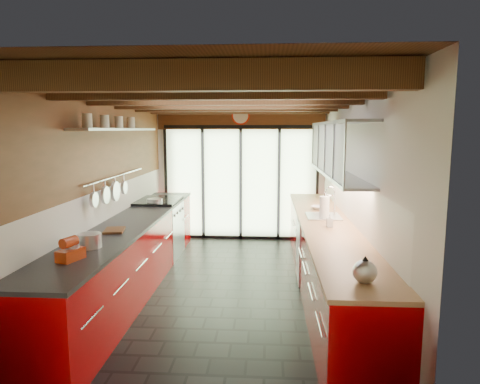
{
  "coord_description": "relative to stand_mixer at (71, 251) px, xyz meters",
  "views": [
    {
      "loc": [
        0.51,
        -5.37,
        2.1
      ],
      "look_at": [
        0.14,
        0.4,
        1.25
      ],
      "focal_mm": 32.0,
      "sensor_mm": 36.0,
      "label": 1
    }
  ],
  "objects": [
    {
      "name": "ceiling_beams",
      "position": [
        1.27,
        2.1,
        1.45
      ],
      "size": [
        3.14,
        5.06,
        4.9
      ],
      "color": "#593316",
      "rests_on": "ground"
    },
    {
      "name": "cutting_board",
      "position": [
        0.0,
        1.11,
        -0.07
      ],
      "size": [
        0.27,
        0.34,
        0.03
      ],
      "primitive_type": "cube",
      "rotation": [
        0.0,
        0.0,
        0.19
      ],
      "color": "brown",
      "rests_on": "left_counter"
    },
    {
      "name": "left_counter",
      "position": [
        -0.01,
        1.72,
        -0.55
      ],
      "size": [
        0.68,
        5.0,
        0.92
      ],
      "color": "#A80103",
      "rests_on": "ground"
    },
    {
      "name": "ground",
      "position": [
        1.27,
        1.72,
        -1.01
      ],
      "size": [
        5.5,
        5.5,
        0.0
      ],
      "primitive_type": "plane",
      "color": "black",
      "rests_on": "ground"
    },
    {
      "name": "sink_assembly",
      "position": [
        2.56,
        2.12,
        -0.05
      ],
      "size": [
        0.45,
        0.52,
        0.43
      ],
      "color": "silver",
      "rests_on": "right_counter"
    },
    {
      "name": "paper_towel",
      "position": [
        2.54,
        2.01,
        0.06
      ],
      "size": [
        0.14,
        0.14,
        0.35
      ],
      "color": "white",
      "rests_on": "right_counter"
    },
    {
      "name": "left_wall_fixtures",
      "position": [
        -0.2,
        1.86,
        0.87
      ],
      "size": [
        0.28,
        2.6,
        0.96
      ],
      "color": "silver",
      "rests_on": "ground"
    },
    {
      "name": "pot_small",
      "position": [
        0.0,
        2.91,
        -0.04
      ],
      "size": [
        0.32,
        0.32,
        0.09
      ],
      "primitive_type": "cylinder",
      "rotation": [
        0.0,
        0.0,
        0.42
      ],
      "color": "silver",
      "rests_on": "left_counter"
    },
    {
      "name": "upper_cabinets_right",
      "position": [
        2.7,
        2.02,
        0.84
      ],
      "size": [
        0.34,
        3.0,
        3.0
      ],
      "color": "silver",
      "rests_on": "ground"
    },
    {
      "name": "bowl",
      "position": [
        2.54,
        2.65,
        -0.06
      ],
      "size": [
        0.27,
        0.27,
        0.05
      ],
      "primitive_type": "imported",
      "rotation": [
        0.0,
        0.0,
        -0.31
      ],
      "color": "silver",
      "rests_on": "right_counter"
    },
    {
      "name": "stand_mixer",
      "position": [
        0.0,
        0.0,
        0.0
      ],
      "size": [
        0.21,
        0.28,
        0.22
      ],
      "color": "#C0360F",
      "rests_on": "left_counter"
    },
    {
      "name": "glass_door",
      "position": [
        1.27,
        4.41,
        0.65
      ],
      "size": [
        2.95,
        0.1,
        2.9
      ],
      "color": "#C6EAAD",
      "rests_on": "ground"
    },
    {
      "name": "room_shell",
      "position": [
        1.27,
        1.72,
        0.65
      ],
      "size": [
        5.5,
        5.5,
        5.5
      ],
      "color": "silver",
      "rests_on": "ground"
    },
    {
      "name": "range_stove",
      "position": [
        -0.01,
        3.17,
        -0.54
      ],
      "size": [
        0.66,
        0.9,
        0.97
      ],
      "color": "silver",
      "rests_on": "ground"
    },
    {
      "name": "right_counter",
      "position": [
        2.54,
        1.72,
        -0.55
      ],
      "size": [
        0.68,
        5.0,
        0.92
      ],
      "color": "#A80103",
      "rests_on": "ground"
    },
    {
      "name": "kettle",
      "position": [
        2.54,
        -0.41,
        0.01
      ],
      "size": [
        0.24,
        0.26,
        0.22
      ],
      "color": "silver",
      "rests_on": "right_counter"
    },
    {
      "name": "pot_large",
      "position": [
        0.0,
        0.42,
        -0.01
      ],
      "size": [
        0.24,
        0.24,
        0.15
      ],
      "primitive_type": "cylinder",
      "rotation": [
        0.0,
        0.0,
        0.05
      ],
      "color": "silver",
      "rests_on": "left_counter"
    },
    {
      "name": "soap_bottle",
      "position": [
        2.54,
        1.49,
        -0.01
      ],
      "size": [
        0.08,
        0.08,
        0.16
      ],
      "primitive_type": "imported",
      "rotation": [
        0.0,
        0.0,
        0.03
      ],
      "color": "silver",
      "rests_on": "right_counter"
    }
  ]
}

